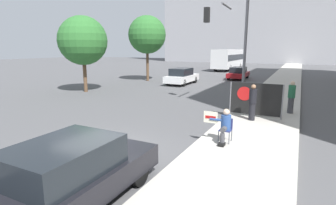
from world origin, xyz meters
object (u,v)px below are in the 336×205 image
Objects in this scene: seated_protester at (224,125)px; car_on_road_midblock at (238,73)px; traffic_light_pole at (231,36)px; parked_car_curbside at (70,174)px; pedestrian_behind at (291,97)px; protest_banner at (255,99)px; street_tree_near_curb at (83,41)px; city_bus_on_road at (229,58)px; jogger_on_sidewalk at (253,102)px; car_on_road_nearest at (182,76)px; street_tree_midblock at (147,35)px.

car_on_road_midblock is (-4.02, 21.18, -0.10)m from seated_protester.
seated_protester is at bearing -76.89° from traffic_light_pole.
seated_protester is at bearing 67.68° from parked_car_curbside.
protest_banner is at bearing 124.24° from pedestrian_behind.
parked_car_curbside is at bearing -85.65° from car_on_road_midblock.
street_tree_near_curb reaches higher than parked_car_curbside.
jogger_on_sidewalk is at bearing -74.09° from city_bus_on_road.
street_tree_near_curb is (-12.93, 6.82, 3.17)m from seated_protester.
city_bus_on_road is at bearing 80.57° from street_tree_near_curb.
seated_protester is 6.00m from pedestrian_behind.
pedestrian_behind is 0.67× the size of protest_banner.
parked_car_curbside is (-3.91, -10.64, -0.25)m from pedestrian_behind.
pedestrian_behind is (1.51, 2.27, -0.01)m from jogger_on_sidewalk.
traffic_light_pole is (-1.90, 3.14, 3.05)m from jogger_on_sidewalk.
pedestrian_behind is at bearing 69.80° from parked_car_curbside.
car_on_road_midblock is at bearing 104.41° from protest_banner.
traffic_light_pole is 10.65m from car_on_road_nearest.
protest_banner is 0.42× the size of traffic_light_pole.
city_bus_on_road is at bearing -103.54° from jogger_on_sidewalk.
parked_car_curbside is (-2.03, -4.95, -0.05)m from seated_protester.
jogger_on_sidewalk is 0.67m from protest_banner.
street_tree_midblock reaches higher than car_on_road_midblock.
jogger_on_sidewalk is 1.01× the size of pedestrian_behind.
car_on_road_midblock is (-2.49, 14.62, -3.36)m from traffic_light_pole.
car_on_road_midblock is at bearing -105.56° from jogger_on_sidewalk.
parked_car_curbside is at bearing -63.08° from street_tree_midblock.
car_on_road_nearest is (-9.84, 8.71, -0.22)m from pedestrian_behind.
traffic_light_pole is 1.00× the size of street_tree_near_curb.
car_on_road_nearest is at bearing -82.26° from jogger_on_sidewalk.
street_tree_midblock is at bearing 138.50° from protest_banner.
street_tree_near_curb is (-10.90, 11.77, 3.22)m from parked_car_curbside.
city_bus_on_road reaches higher than pedestrian_behind.
protest_banner is 13.25m from car_on_road_nearest.
car_on_road_nearest is (-6.43, 7.83, -3.28)m from traffic_light_pole.
street_tree_near_curb is at bearing -123.30° from car_on_road_nearest.
city_bus_on_road is (-6.36, 39.11, 1.13)m from parked_car_curbside.
jogger_on_sidewalk reaches higher than car_on_road_midblock.
street_tree_near_curb is at bearing 132.80° from parked_car_curbside.
street_tree_near_curb is at bearing -121.83° from car_on_road_midblock.
city_bus_on_road is 19.46m from street_tree_midblock.
street_tree_midblock reaches higher than protest_banner.
car_on_road_midblock is at bearing 58.17° from street_tree_near_curb.
car_on_road_midblock is (-4.39, 17.09, -0.34)m from protest_banner.
parked_car_curbside is at bearing -104.88° from protest_banner.
seated_protester is at bearing 149.34° from pedestrian_behind.
street_tree_midblock reaches higher than street_tree_near_curb.
street_tree_near_curb reaches higher than city_bus_on_road.
jogger_on_sidewalk is at bearing 69.64° from seated_protester.
car_on_road_nearest is (-7.96, 14.40, -0.02)m from seated_protester.
car_on_road_nearest reaches higher than parked_car_curbside.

